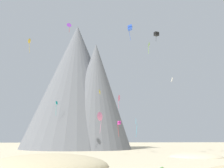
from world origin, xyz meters
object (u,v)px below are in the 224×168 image
kite_teal_mid (57,105)px  kite_magenta_low (119,123)px  kite_violet_high (69,25)px  kite_gold_high (30,41)px  kite_rainbow_mid (119,98)px  bush_scatter_east (48,160)px  rock_massif (78,90)px  kite_white_mid (172,80)px  kite_cyan_low (136,124)px  kite_lime_high (149,45)px  kite_pink_low (100,116)px  kite_yellow_mid (100,92)px  kite_black_high (156,34)px  kite_blue_high (130,28)px

kite_teal_mid → kite_magenta_low: kite_teal_mid is taller
kite_teal_mid → kite_magenta_low: (20.45, -17.58, -7.27)m
kite_violet_high → kite_gold_high: 14.27m
kite_rainbow_mid → kite_teal_mid: bearing=-96.8°
bush_scatter_east → kite_gold_high: bearing=113.0°
bush_scatter_east → kite_magenta_low: kite_magenta_low is taller
rock_massif → bush_scatter_east: bearing=-92.9°
kite_white_mid → kite_rainbow_mid: bearing=176.6°
bush_scatter_east → kite_white_mid: 50.54m
kite_cyan_low → kite_lime_high: (6.18, 5.74, 27.37)m
kite_violet_high → kite_lime_high: (27.55, 1.25, -5.46)m
kite_pink_low → kite_yellow_mid: 16.03m
bush_scatter_east → kite_violet_high: 50.79m
kite_violet_high → kite_yellow_mid: 24.69m
kite_white_mid → kite_cyan_low: bearing=-167.3°
rock_massif → kite_black_high: 46.81m
kite_white_mid → kite_gold_high: bearing=-179.0°
kite_blue_high → kite_yellow_mid: 23.22m
bush_scatter_east → kite_rainbow_mid: size_ratio=0.38×
kite_cyan_low → kite_gold_high: kite_gold_high is taller
kite_cyan_low → kite_teal_mid: size_ratio=1.06×
kite_gold_high → kite_teal_mid: bearing=-10.9°
kite_blue_high → kite_pink_low: 26.81m
bush_scatter_east → kite_yellow_mid: 38.21m
kite_gold_high → kite_rainbow_mid: 33.22m
kite_rainbow_mid → kite_pink_low: bearing=-6.7°
kite_rainbow_mid → kite_cyan_low: bearing=74.7°
kite_blue_high → kite_black_high: bearing=-51.8°
kite_lime_high → kite_pink_low: (-17.30, -12.96, -25.85)m
kite_cyan_low → kite_lime_high: 28.64m
kite_white_mid → kite_rainbow_mid: kite_white_mid is taller
kite_pink_low → kite_cyan_low: bearing=-16.9°
kite_cyan_low → kite_rainbow_mid: (-4.78, 3.81, 8.26)m
kite_violet_high → kite_yellow_mid: bearing=171.9°
kite_lime_high → kite_white_mid: 14.66m
kite_lime_high → kite_yellow_mid: bearing=101.0°
kite_violet_high → kite_cyan_low: bearing=152.2°
kite_magenta_low → kite_black_high: size_ratio=1.51×
kite_black_high → kite_magenta_low: bearing=-36.4°
rock_massif → kite_black_high: (24.92, -38.06, 11.04)m
kite_cyan_low → kite_yellow_mid: bearing=-65.1°
kite_violet_high → kite_rainbow_mid: size_ratio=0.72×
rock_massif → kite_teal_mid: 20.26m
rock_massif → kite_pink_low: 43.47m
rock_massif → kite_black_high: rock_massif is taller
kite_gold_high → kite_blue_high: size_ratio=0.99×
kite_blue_high → kite_rainbow_mid: (-1.94, 12.34, -18.73)m
kite_yellow_mid → kite_white_mid: bearing=-83.4°
kite_cyan_low → kite_rainbow_mid: 10.27m
rock_massif → kite_violet_high: bearing=-94.7°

